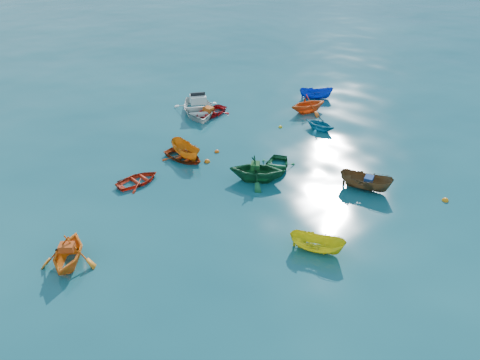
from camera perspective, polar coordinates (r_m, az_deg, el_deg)
ground at (r=24.42m, az=7.26°, el=-5.54°), size 160.00×160.00×0.00m
sampan_brown_mid at (r=28.13m, az=14.94°, el=-1.10°), size 2.37×3.23×1.17m
dinghy_orange_w at (r=23.28m, az=-19.98°, el=-9.56°), size 3.78×3.87×1.55m
sampan_yellow_mid at (r=22.91m, az=9.30°, el=-8.54°), size 2.26×2.81×1.03m
dinghy_green_e at (r=29.22m, az=4.36°, el=1.22°), size 3.70×3.55×0.63m
dinghy_cyan_se at (r=34.94m, az=9.67°, el=6.02°), size 2.41×2.66×1.21m
dinghy_red_nw at (r=28.47m, az=-12.29°, el=-0.31°), size 2.76×2.05×0.55m
sampan_orange_n at (r=30.84m, az=-6.54°, el=2.78°), size 1.21×2.99×1.14m
dinghy_green_n at (r=28.05m, az=2.05°, el=-0.06°), size 4.30×4.30×1.72m
dinghy_red_ne at (r=37.10m, az=-3.73°, el=7.90°), size 3.65×2.99×0.66m
sampan_blue_far at (r=40.88m, az=9.21°, el=9.77°), size 2.79×2.64×1.08m
dinghy_red_far at (r=30.60m, az=-6.85°, el=2.52°), size 2.77×3.35×0.60m
dinghy_orange_far at (r=37.95m, az=8.24°, el=8.18°), size 3.51×3.19×1.59m
motorboat_white at (r=37.47m, az=-5.06°, el=8.08°), size 5.38×6.06×1.64m
tarp_blue_a at (r=27.74m, az=15.44°, el=0.12°), size 0.75×0.68×0.30m
tarp_orange_a at (r=22.75m, az=-20.36°, el=-7.67°), size 0.82×0.79×0.32m
tarp_green_b at (r=27.55m, az=1.88°, el=1.77°), size 0.82×0.82×0.32m
tarp_orange_b at (r=36.83m, az=-3.86°, el=8.58°), size 0.72×0.85×0.36m
buoy_or_b at (r=28.56m, az=23.73°, el=-2.33°), size 0.37×0.37×0.37m
buoy_ye_b at (r=22.95m, az=-20.26°, el=-10.29°), size 0.36×0.36×0.36m
buoy_or_c at (r=31.33m, az=-2.84°, el=3.42°), size 0.32×0.32×0.32m
buoy_ye_c at (r=29.40m, az=1.87°, el=1.50°), size 0.37×0.37×0.37m
buoy_or_d at (r=28.57m, az=13.09°, el=-0.31°), size 0.38×0.38×0.38m
buoy_or_e at (r=30.13m, az=-4.03°, el=2.21°), size 0.38×0.38×0.38m
buoy_ye_e at (r=35.01m, az=4.94°, el=6.41°), size 0.29×0.29×0.29m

